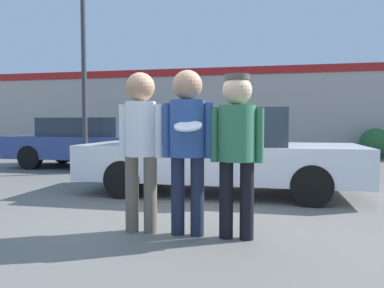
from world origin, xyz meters
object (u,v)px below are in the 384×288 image
Objects in this scene: person_middle_with_frisbee at (187,135)px; person_right at (237,139)px; person_left at (141,137)px; shrub at (375,143)px; parked_car_near at (218,151)px; parked_car_far at (91,142)px; street_lamp at (89,14)px.

person_middle_with_frisbee is 1.04× the size of person_right.
person_left is 0.54m from person_middle_with_frisbee.
person_left is 1.70× the size of shrub.
person_right is at bearing -110.99° from shrub.
parked_car_near is at bearing 102.28° from person_right.
person_right is 0.37× the size of parked_car_near.
shrub is at bearing 28.17° from parked_car_far.
shrub is at bearing 59.53° from parked_car_near.
person_right reaches higher than parked_car_far.
parked_car_far is at bearing -151.83° from shrub.
parked_car_far is at bearing 142.52° from parked_car_near.
street_lamp is at bearing 127.48° from person_middle_with_frisbee.
parked_car_far is at bearing 125.53° from person_middle_with_frisbee.
person_right is 0.39× the size of parked_car_far.
person_left is 6.72m from parked_car_far.
parked_car_near is at bearing 78.87° from person_left.
shrub is at bearing 36.14° from street_lamp.
person_middle_with_frisbee is 0.28× the size of street_lamp.
person_left is at bearing -116.07° from shrub.
parked_car_far is 9.72m from shrub.
street_lamp reaches higher than parked_car_near.
shrub is at bearing 69.01° from person_right.
person_left reaches higher than parked_car_near.
parked_car_far is at bearing 128.91° from person_right.
person_left is 11.47m from shrub.
person_left is 0.99× the size of person_middle_with_frisbee.
person_middle_with_frisbee is at bearing -89.34° from parked_car_near.
parked_car_near is 1.07× the size of parked_car_far.
person_right is 2.70m from parked_car_near.
street_lamp is at bearing 122.92° from person_left.
person_right is 11.05m from shrub.
parked_car_far is at bearing 117.44° from street_lamp.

